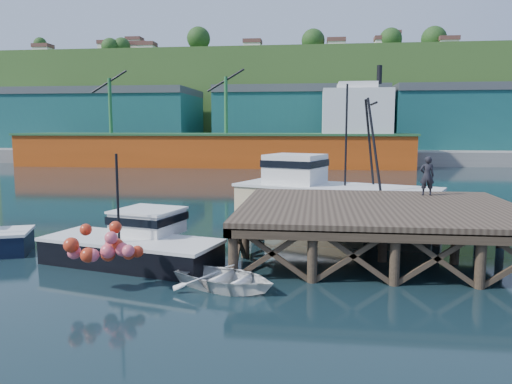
# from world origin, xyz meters

# --- Properties ---
(ground) EXTENTS (300.00, 300.00, 0.00)m
(ground) POSITION_xyz_m (0.00, 0.00, 0.00)
(ground) COLOR black
(ground) RESTS_ON ground
(wharf) EXTENTS (12.00, 10.00, 2.62)m
(wharf) POSITION_xyz_m (5.50, -0.19, 1.94)
(wharf) COLOR brown
(wharf) RESTS_ON ground
(far_quay) EXTENTS (160.00, 40.00, 2.00)m
(far_quay) POSITION_xyz_m (0.00, 70.00, 1.00)
(far_quay) COLOR gray
(far_quay) RESTS_ON ground
(warehouse_left) EXTENTS (32.00, 16.00, 9.00)m
(warehouse_left) POSITION_xyz_m (-35.00, 65.00, 6.50)
(warehouse_left) COLOR #1B5A58
(warehouse_left) RESTS_ON far_quay
(warehouse_mid) EXTENTS (28.00, 16.00, 9.00)m
(warehouse_mid) POSITION_xyz_m (0.00, 65.00, 6.50)
(warehouse_mid) COLOR #1B5A58
(warehouse_mid) RESTS_ON far_quay
(warehouse_right) EXTENTS (30.00, 16.00, 9.00)m
(warehouse_right) POSITION_xyz_m (30.00, 65.00, 6.50)
(warehouse_right) COLOR #1B5A58
(warehouse_right) RESTS_ON far_quay
(cargo_ship) EXTENTS (55.50, 10.00, 13.75)m
(cargo_ship) POSITION_xyz_m (-8.46, 48.00, 3.31)
(cargo_ship) COLOR #C34812
(cargo_ship) RESTS_ON ground
(hillside) EXTENTS (220.00, 50.00, 22.00)m
(hillside) POSITION_xyz_m (0.00, 100.00, 11.00)
(hillside) COLOR #2D511E
(hillside) RESTS_ON ground
(boat_black) EXTENTS (7.71, 6.39, 4.49)m
(boat_black) POSITION_xyz_m (-4.51, -2.97, 0.82)
(boat_black) COLOR black
(boat_black) RESTS_ON ground
(trawler) EXTENTS (12.64, 8.33, 7.98)m
(trawler) POSITION_xyz_m (3.65, 7.78, 1.64)
(trawler) COLOR beige
(trawler) RESTS_ON ground
(dinghy) EXTENTS (4.45, 3.89, 0.77)m
(dinghy) POSITION_xyz_m (-0.28, -5.80, 0.38)
(dinghy) COLOR white
(dinghy) RESTS_ON ground
(dockworker) EXTENTS (0.71, 0.47, 1.94)m
(dockworker) POSITION_xyz_m (8.20, 3.39, 3.10)
(dockworker) COLOR black
(dockworker) RESTS_ON wharf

